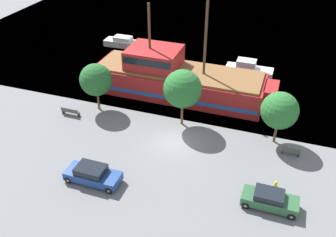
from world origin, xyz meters
The scene contains 13 objects.
ground_plane centered at (0.00, 0.00, 0.00)m, with size 160.00×160.00×0.00m, color slate.
water_surface centered at (0.00, 44.00, 0.00)m, with size 80.00×80.00×0.00m, color teal.
pirate_ship centered at (-2.73, 9.07, 1.91)m, with size 20.51×5.92×11.36m.
moored_boat_dockside centered at (4.36, 16.60, 0.72)m, with size 5.83×2.04×1.94m.
moored_boat_outer centered at (-14.05, 19.91, 0.57)m, with size 6.41×1.94×1.48m.
parked_car_curb_front centered at (9.45, -5.30, 0.71)m, with size 4.21×1.78×1.43m.
parked_car_curb_mid centered at (-4.55, -7.22, 0.74)m, with size 4.60×1.92×1.50m.
fire_hydrant centered at (9.71, -3.18, 0.41)m, with size 0.42×0.25×0.76m.
bench_promenade_east centered at (10.56, 1.67, 0.43)m, with size 1.58×0.45×0.85m.
bench_promenade_west centered at (-11.72, 0.98, 0.45)m, with size 1.97×0.45×0.85m.
tree_row_east centered at (-9.50, 3.12, 3.49)m, with size 3.38×3.38×5.19m.
tree_row_mideast centered at (-0.20, 3.28, 4.03)m, with size 3.73×3.73×5.90m.
tree_row_midwest centered at (8.96, 3.29, 3.46)m, with size 3.42×3.42×5.17m.
Camera 1 is at (8.85, -26.91, 21.31)m, focal length 40.00 mm.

